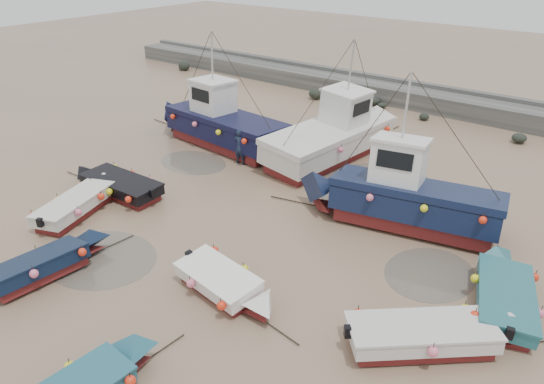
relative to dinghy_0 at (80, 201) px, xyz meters
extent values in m
plane|color=#907356|center=(7.46, 1.50, -0.54)|extent=(120.00, 120.00, 0.00)
cube|color=slate|center=(7.46, 23.50, 0.06)|extent=(60.00, 2.20, 1.20)
cube|color=slate|center=(7.46, 24.71, 0.78)|extent=(60.00, 0.60, 0.25)
ellipsoid|color=black|center=(12.57, 20.52, -0.25)|extent=(0.84, 0.86, 0.51)
ellipsoid|color=black|center=(2.39, 21.96, -0.20)|extent=(0.99, 0.80, 0.58)
ellipsoid|color=black|center=(-16.05, 21.16, -0.32)|extent=(0.65, 0.64, 0.43)
ellipsoid|color=black|center=(3.16, 21.77, -0.33)|extent=(0.61, 0.53, 0.32)
ellipsoid|color=black|center=(-1.71, 20.84, -0.16)|extent=(1.09, 0.88, 0.72)
ellipsoid|color=black|center=(0.21, 21.15, -0.31)|extent=(0.65, 0.60, 0.37)
ellipsoid|color=black|center=(6.54, 21.10, -0.32)|extent=(0.64, 0.62, 0.48)
ellipsoid|color=black|center=(-15.96, 21.30, -0.16)|extent=(1.10, 0.87, 0.86)
cylinder|color=#5B5349|center=(3.77, -1.73, -0.54)|extent=(4.35, 4.35, 0.01)
cylinder|color=#5B5349|center=(13.82, 4.84, -0.54)|extent=(3.09, 3.09, 0.01)
cylinder|color=#5B5349|center=(-0.17, 6.87, -0.54)|extent=(3.87, 3.87, 0.01)
cylinder|color=#5B5349|center=(8.91, 10.10, -0.54)|extent=(5.44, 5.44, 0.01)
cube|color=maroon|center=(0.12, -0.35, -0.39)|extent=(2.28, 3.79, 0.30)
cube|color=silver|center=(0.12, -0.35, -0.02)|extent=(2.57, 4.10, 0.45)
pyramid|color=silver|center=(-0.60, 1.81, 0.43)|extent=(1.57, 1.13, 0.90)
cube|color=brown|center=(0.12, -0.35, 0.15)|extent=(2.10, 3.43, 0.10)
cube|color=silver|center=(0.12, -0.35, 0.24)|extent=(2.65, 4.20, 0.07)
cube|color=black|center=(0.76, -2.26, 0.16)|extent=(0.27, 0.24, 0.35)
cylinder|color=black|center=(-0.90, 2.69, -0.51)|extent=(0.67, 1.91, 0.04)
sphere|color=red|center=(-0.18, -2.06, 0.09)|extent=(0.30, 0.30, 0.30)
sphere|color=red|center=(1.15, -0.81, 0.09)|extent=(0.30, 0.30, 0.30)
sphere|color=red|center=(-0.67, -0.61, 0.09)|extent=(0.30, 0.30, 0.30)
sphere|color=red|center=(0.66, 0.64, 0.09)|extent=(0.30, 0.30, 0.30)
sphere|color=red|center=(-1.15, 0.84, 0.09)|extent=(0.30, 0.30, 0.30)
cube|color=maroon|center=(3.18, -3.84, -0.39)|extent=(1.44, 3.17, 0.30)
cube|color=black|center=(3.18, -3.84, -0.02)|extent=(1.68, 3.41, 0.45)
pyramid|color=black|center=(3.31, -1.84, 0.43)|extent=(1.51, 0.81, 0.90)
cube|color=brown|center=(3.18, -3.84, 0.15)|extent=(1.35, 2.86, 0.10)
cube|color=black|center=(3.18, -3.84, 0.24)|extent=(1.74, 3.49, 0.07)
cylinder|color=black|center=(3.37, -0.98, -0.51)|extent=(0.17, 2.00, 0.04)
sphere|color=red|center=(4.01, -4.34, 0.09)|extent=(0.30, 0.30, 0.30)
sphere|color=red|center=(2.36, -3.35, 0.09)|extent=(0.30, 0.30, 0.30)
sphere|color=red|center=(4.12, -2.58, 0.09)|extent=(0.30, 0.30, 0.30)
pyramid|color=#1F5668|center=(9.21, -4.59, 0.43)|extent=(1.34, 0.76, 0.90)
cylinder|color=black|center=(9.25, -3.79, -0.51)|extent=(0.12, 2.00, 0.04)
sphere|color=red|center=(8.38, -5.97, 0.09)|extent=(0.30, 0.30, 0.30)
sphere|color=red|center=(9.96, -5.27, 0.09)|extent=(0.30, 0.30, 0.30)
cube|color=maroon|center=(15.10, 1.05, -0.39)|extent=(3.79, 3.59, 0.30)
cube|color=silver|center=(15.10, 1.05, -0.02)|extent=(4.16, 3.95, 0.45)
pyramid|color=silver|center=(16.91, 2.66, 0.43)|extent=(1.60, 1.68, 0.90)
cube|color=brown|center=(15.10, 1.05, 0.15)|extent=(3.46, 3.28, 0.10)
cube|color=silver|center=(15.10, 1.05, 0.24)|extent=(4.27, 4.06, 0.07)
cube|color=black|center=(13.49, -0.39, 0.16)|extent=(0.28, 0.28, 0.35)
cylinder|color=black|center=(17.63, 3.30, -0.51)|extent=(1.52, 1.36, 0.04)
sphere|color=red|center=(13.26, 0.65, 0.09)|extent=(0.30, 0.30, 0.30)
sphere|color=red|center=(15.72, 0.36, 0.09)|extent=(0.30, 0.30, 0.30)
sphere|color=red|center=(15.72, 2.84, 0.09)|extent=(0.30, 0.30, 0.30)
cube|color=maroon|center=(0.07, 2.14, -0.39)|extent=(3.76, 1.44, 0.30)
cube|color=black|center=(0.07, 2.14, -0.02)|extent=(4.04, 1.68, 0.45)
pyramid|color=black|center=(-2.28, 2.08, 0.43)|extent=(0.75, 1.60, 0.90)
cube|color=brown|center=(0.07, 2.14, 0.15)|extent=(3.40, 1.35, 0.10)
cube|color=black|center=(0.07, 2.14, 0.24)|extent=(4.13, 1.75, 0.07)
cube|color=black|center=(2.16, 2.20, 0.16)|extent=(0.19, 0.22, 0.35)
cylinder|color=black|center=(-3.23, 2.06, -0.51)|extent=(2.00, 0.09, 0.04)
sphere|color=red|center=(1.68, 1.27, 0.09)|extent=(0.30, 0.30, 0.30)
sphere|color=red|center=(1.00, 3.07, 0.09)|extent=(0.30, 0.30, 0.30)
sphere|color=red|center=(0.41, 1.24, 0.09)|extent=(0.30, 0.30, 0.30)
sphere|color=red|center=(-0.28, 3.04, 0.09)|extent=(0.30, 0.30, 0.30)
sphere|color=red|center=(-0.86, 1.21, 0.09)|extent=(0.30, 0.30, 0.30)
sphere|color=red|center=(-1.55, 3.01, 0.09)|extent=(0.30, 0.30, 0.30)
cube|color=maroon|center=(8.63, -0.49, -0.39)|extent=(2.97, 1.58, 0.30)
cube|color=white|center=(8.63, -0.49, -0.02)|extent=(3.20, 1.82, 0.45)
pyramid|color=white|center=(10.48, -0.76, 0.43)|extent=(0.91, 1.48, 0.90)
cube|color=brown|center=(8.63, -0.49, 0.15)|extent=(2.68, 1.48, 0.10)
cube|color=white|center=(8.63, -0.49, 0.24)|extent=(3.28, 1.89, 0.07)
cube|color=black|center=(7.07, -0.26, 0.16)|extent=(0.21, 0.24, 0.35)
cylinder|color=black|center=(11.30, -0.88, -0.51)|extent=(1.98, 0.33, 0.04)
sphere|color=red|center=(7.56, 0.50, 0.09)|extent=(0.30, 0.30, 0.30)
sphere|color=red|center=(8.12, -1.24, 0.09)|extent=(0.30, 0.30, 0.30)
sphere|color=red|center=(9.15, 0.26, 0.09)|extent=(0.30, 0.30, 0.30)
sphere|color=red|center=(9.70, -1.47, 0.09)|extent=(0.30, 0.30, 0.30)
cube|color=maroon|center=(16.45, 4.24, -0.39)|extent=(2.42, 3.76, 0.30)
cube|color=#215D66|center=(16.45, 4.24, -0.02)|extent=(2.74, 4.08, 0.45)
pyramid|color=#215D66|center=(15.75, 6.35, 0.43)|extent=(1.79, 1.19, 0.90)
cube|color=brown|center=(16.45, 4.24, 0.15)|extent=(2.24, 3.41, 0.10)
cube|color=#215D66|center=(16.45, 4.24, 0.24)|extent=(2.83, 4.18, 0.07)
cube|color=black|center=(17.06, 2.38, 0.16)|extent=(0.27, 0.24, 0.35)
cylinder|color=black|center=(15.47, 7.22, -0.51)|extent=(0.66, 1.91, 0.04)
sphere|color=red|center=(16.02, 2.53, 0.09)|extent=(0.30, 0.30, 0.30)
sphere|color=red|center=(17.50, 4.06, 0.09)|extent=(0.30, 0.30, 0.30)
sphere|color=red|center=(15.40, 4.41, 0.09)|extent=(0.30, 0.30, 0.30)
sphere|color=red|center=(16.88, 5.95, 0.09)|extent=(0.30, 0.30, 0.30)
cube|color=maroon|center=(-0.37, 9.69, -0.27)|extent=(7.05, 2.83, 0.55)
cube|color=black|center=(-0.37, 9.69, 0.48)|extent=(7.59, 3.27, 0.95)
pyramid|color=black|center=(-4.59, 10.08, 1.18)|extent=(1.66, 2.73, 1.40)
cube|color=brown|center=(-0.37, 9.69, 1.00)|extent=(7.41, 3.15, 0.08)
cube|color=black|center=(-0.37, 9.69, 1.14)|extent=(7.76, 3.34, 0.30)
cube|color=white|center=(-1.37, 9.78, 2.11)|extent=(2.16, 2.00, 1.70)
cube|color=white|center=(-1.37, 9.78, 3.02)|extent=(2.33, 2.16, 0.12)
cube|color=black|center=(-2.38, 9.88, 2.36)|extent=(0.19, 1.55, 0.68)
cylinder|color=#B7B7B2|center=(-1.37, 9.78, 4.38)|extent=(0.10, 0.10, 2.60)
cylinder|color=black|center=(-5.74, 10.18, -0.51)|extent=(2.99, 0.32, 0.05)
sphere|color=pink|center=(2.43, 8.01, 0.84)|extent=(0.30, 0.30, 0.30)
sphere|color=pink|center=(1.71, 10.93, 0.84)|extent=(0.30, 0.30, 0.30)
sphere|color=pink|center=(0.48, 8.18, 0.84)|extent=(0.30, 0.30, 0.30)
sphere|color=pink|center=(-0.24, 11.11, 0.84)|extent=(0.30, 0.30, 0.30)
sphere|color=pink|center=(-1.47, 8.36, 0.84)|extent=(0.30, 0.30, 0.30)
sphere|color=pink|center=(-2.19, 11.29, 0.84)|extent=(0.30, 0.30, 0.30)
sphere|color=pink|center=(-3.42, 8.54, 0.84)|extent=(0.30, 0.30, 0.30)
cube|color=maroon|center=(5.20, 11.59, -0.27)|extent=(3.03, 7.68, 0.55)
cube|color=silver|center=(5.20, 11.59, 0.48)|extent=(3.49, 8.27, 0.95)
pyramid|color=silver|center=(5.62, 16.14, 1.18)|extent=(2.87, 1.68, 1.40)
cube|color=brown|center=(5.20, 11.59, 1.00)|extent=(3.37, 8.07, 0.08)
cube|color=silver|center=(5.20, 11.59, 1.14)|extent=(3.56, 8.45, 0.30)
cube|color=white|center=(5.30, 12.68, 2.11)|extent=(2.11, 2.17, 1.70)
cube|color=white|center=(5.30, 12.68, 3.02)|extent=(2.27, 2.35, 0.12)
cube|color=black|center=(5.39, 13.70, 2.36)|extent=(1.64, 0.20, 0.68)
cylinder|color=#B7B7B2|center=(5.30, 12.68, 4.38)|extent=(0.10, 0.10, 2.60)
cylinder|color=black|center=(5.74, 17.33, -0.51)|extent=(0.33, 2.99, 0.05)
sphere|color=pink|center=(3.41, 8.54, 0.84)|extent=(0.30, 0.30, 0.30)
sphere|color=pink|center=(6.59, 10.39, 0.84)|extent=(0.30, 0.30, 0.30)
sphere|color=pink|center=(3.81, 12.79, 0.84)|extent=(0.30, 0.30, 0.30)
sphere|color=pink|center=(6.99, 14.63, 0.84)|extent=(0.30, 0.30, 0.30)
cube|color=maroon|center=(11.92, 7.49, -0.27)|extent=(6.44, 3.28, 0.55)
cube|color=#101A38|center=(11.92, 7.49, 0.48)|extent=(6.95, 3.72, 0.95)
pyramid|color=#101A38|center=(8.16, 6.69, 1.18)|extent=(1.89, 2.64, 1.40)
cube|color=brown|center=(11.92, 7.49, 1.00)|extent=(6.79, 3.60, 0.08)
cube|color=#101A38|center=(11.92, 7.49, 1.14)|extent=(7.11, 3.80, 0.30)
cube|color=white|center=(11.04, 7.31, 2.11)|extent=(2.31, 2.06, 1.70)
cube|color=white|center=(11.04, 7.31, 3.02)|extent=(2.49, 2.22, 0.12)
cube|color=black|center=(10.05, 7.09, 2.36)|extent=(0.35, 1.40, 0.68)
cylinder|color=#B7B7B2|center=(11.04, 7.31, 4.38)|extent=(0.10, 0.10, 2.60)
cylinder|color=black|center=(7.08, 6.46, -0.51)|extent=(2.94, 0.68, 0.05)
sphere|color=pink|center=(14.77, 6.76, 0.84)|extent=(0.30, 0.30, 0.30)
sphere|color=pink|center=(13.19, 9.11, 0.84)|extent=(0.30, 0.30, 0.30)
sphere|color=pink|center=(12.71, 6.32, 0.84)|extent=(0.30, 0.30, 0.30)
sphere|color=pink|center=(11.13, 8.67, 0.84)|extent=(0.30, 0.30, 0.30)
sphere|color=pink|center=(10.66, 5.88, 0.84)|extent=(0.30, 0.30, 0.30)
sphere|color=pink|center=(9.08, 8.23, 0.84)|extent=(0.30, 0.30, 0.30)
imported|color=#182338|center=(1.92, 8.29, -0.54)|extent=(0.78, 0.60, 1.92)
camera|label=1|loc=(18.99, -10.95, 10.32)|focal=35.00mm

